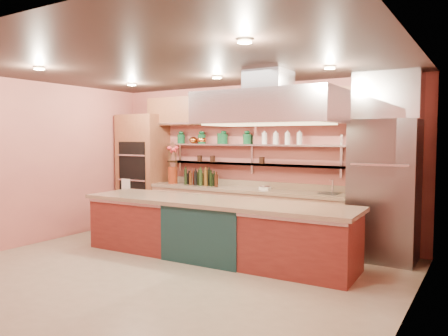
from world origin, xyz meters
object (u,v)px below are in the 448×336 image
Objects in this scene: green_canister at (222,139)px; copper_kettle at (193,140)px; kitchen_scale at (265,187)px; flower_vase at (173,175)px; refrigerator at (384,190)px; island at (214,229)px.

copper_kettle is at bearing 180.00° from green_canister.
kitchen_scale is 1.03× the size of copper_kettle.
flower_vase is 1.94× the size of copper_kettle.
copper_kettle is 0.65m from green_canister.
refrigerator is 0.49× the size of island.
refrigerator is at bearing -4.39° from green_canister.
island is 2.28m from flower_vase.
refrigerator is 3.73m from copper_kettle.
green_canister is at bearing 175.61° from refrigerator.
flower_vase is at bearing -147.21° from copper_kettle.
refrigerator is 6.39× the size of flower_vase.
refrigerator is 12.43× the size of copper_kettle.
flower_vase is at bearing 142.77° from island.
kitchen_scale is 0.88× the size of green_canister.
island is at bearing -150.37° from refrigerator.
kitchen_scale is 1.34m from green_canister.
refrigerator reaches higher than island.
green_canister reaches higher than copper_kettle.
flower_vase is 1.88× the size of kitchen_scale.
green_canister is at bearing 0.00° from copper_kettle.
refrigerator reaches higher than copper_kettle.
flower_vase is 1.25m from green_canister.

